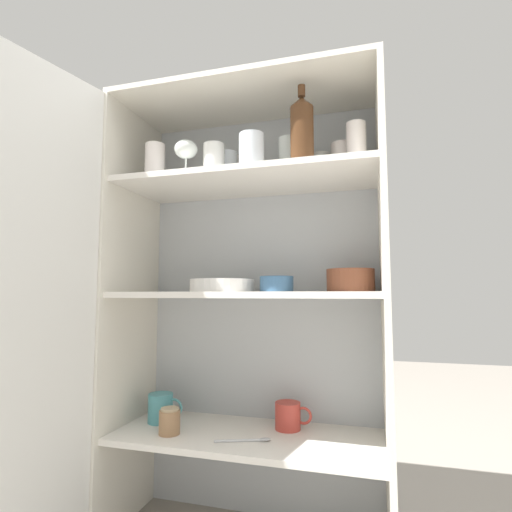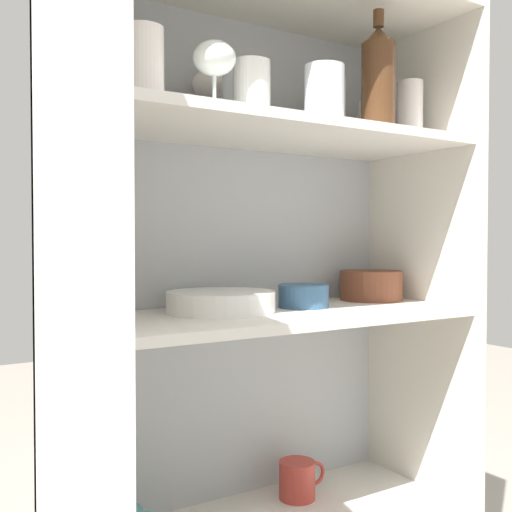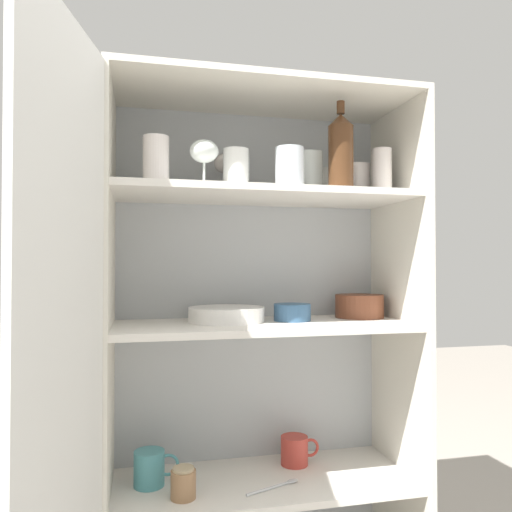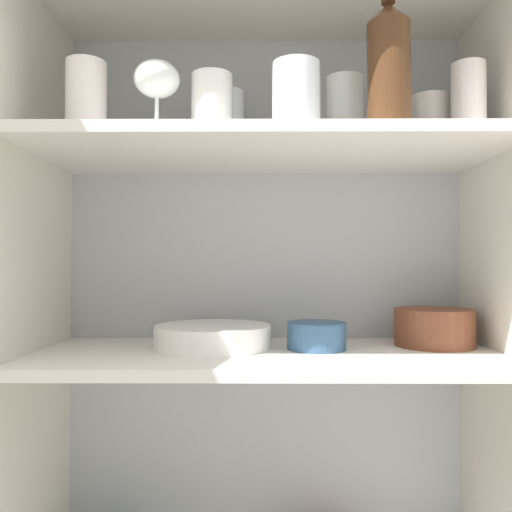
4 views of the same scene
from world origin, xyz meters
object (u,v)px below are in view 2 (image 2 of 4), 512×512
Objects in this scene: mixing_bowl_large at (371,284)px; serving_bowl_small at (304,295)px; plate_stack_white at (221,302)px; coffee_mug_primary at (298,480)px; wine_bottle at (378,78)px.

serving_bowl_small is at bearing -170.55° from mixing_bowl_large.
plate_stack_white is 0.50m from coffee_mug_primary.
wine_bottle is 0.59m from plate_stack_white.
serving_bowl_small is at bearing -5.34° from plate_stack_white.
wine_bottle is 1.66× the size of mixing_bowl_large.
coffee_mug_primary is (-0.09, 0.18, -0.93)m from wine_bottle.
mixing_bowl_large is 0.51m from coffee_mug_primary.
wine_bottle is at bearing -23.82° from plate_stack_white.
coffee_mug_primary is at bearing 65.02° from serving_bowl_small.
wine_bottle is 1.13× the size of plate_stack_white.
coffee_mug_primary is (-0.22, 0.02, -0.46)m from mixing_bowl_large.
mixing_bowl_large reaches higher than plate_stack_white.
wine_bottle is 0.50m from serving_bowl_small.
mixing_bowl_large is at bearing 50.76° from wine_bottle.
wine_bottle is 0.95m from coffee_mug_primary.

